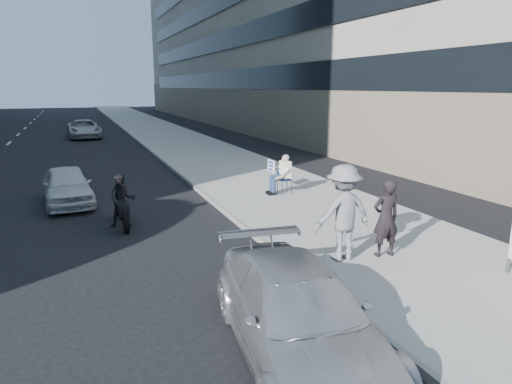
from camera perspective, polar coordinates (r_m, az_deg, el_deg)
name	(u,v)px	position (r m, az deg, el deg)	size (l,w,h in m)	color
ground	(225,281)	(8.94, -3.88, -11.02)	(160.00, 160.00, 0.00)	black
near_sidewalk	(187,145)	(28.74, -8.61, 5.79)	(5.00, 120.00, 0.15)	gray
near_building	(293,15)	(44.74, 4.62, 21.19)	(14.00, 70.00, 20.00)	gray
seated_protester	(281,172)	(15.14, 3.18, 2.50)	(0.83, 1.12, 1.31)	navy
jogger	(343,213)	(9.43, 10.84, -2.56)	(1.28, 0.74, 1.98)	gray
pedestrian_woman	(386,218)	(9.87, 15.92, -3.15)	(0.60, 0.39, 1.65)	black
parked_sedan	(298,313)	(6.48, 5.24, -14.86)	(1.73, 4.25, 1.23)	#A2A4A9
white_sedan_near	(67,186)	(15.54, -22.53, 0.73)	(1.39, 3.47, 1.18)	silver
white_sedan_far	(84,129)	(35.44, -20.71, 7.39)	(2.16, 4.69, 1.30)	#BCBCBC
motorcycle	(123,203)	(12.56, -16.35, -1.32)	(0.70, 2.04, 1.42)	black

